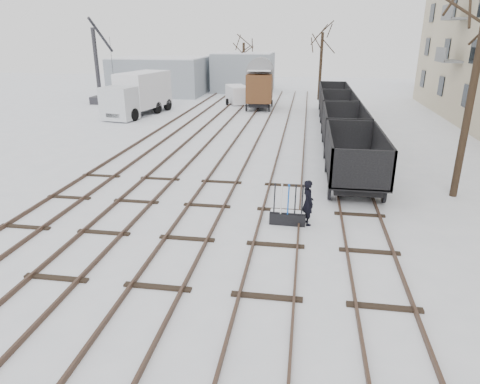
# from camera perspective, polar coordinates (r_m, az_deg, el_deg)

# --- Properties ---
(ground) EXTENTS (120.00, 120.00, 0.00)m
(ground) POSITION_cam_1_polar(r_m,az_deg,el_deg) (14.69, -7.07, -6.28)
(ground) COLOR white
(ground) RESTS_ON ground
(tracks) EXTENTS (13.90, 52.00, 0.16)m
(tracks) POSITION_cam_1_polar(r_m,az_deg,el_deg) (27.32, 0.66, 6.62)
(tracks) COLOR black
(tracks) RESTS_ON ground
(shed_left) EXTENTS (10.00, 8.00, 4.10)m
(shed_left) POSITION_cam_1_polar(r_m,az_deg,el_deg) (51.61, -10.50, 14.99)
(shed_left) COLOR gray
(shed_left) RESTS_ON ground
(shed_right) EXTENTS (7.00, 6.00, 4.50)m
(shed_right) POSITION_cam_1_polar(r_m,az_deg,el_deg) (53.35, 0.47, 15.69)
(shed_right) COLOR gray
(shed_right) RESTS_ON ground
(ground_frame) EXTENTS (1.31, 0.46, 1.49)m
(ground_frame) POSITION_cam_1_polar(r_m,az_deg,el_deg) (15.70, 6.37, -3.29)
(ground_frame) COLOR black
(ground_frame) RESTS_ON ground
(worker) EXTENTS (0.61, 0.73, 1.69)m
(worker) POSITION_cam_1_polar(r_m,az_deg,el_deg) (15.58, 9.04, -1.39)
(worker) COLOR black
(worker) RESTS_ON ground
(freight_wagon_a) EXTENTS (2.41, 6.04, 2.47)m
(freight_wagon_a) POSITION_cam_1_polar(r_m,az_deg,el_deg) (20.00, 14.89, 3.37)
(freight_wagon_a) COLOR black
(freight_wagon_a) RESTS_ON ground
(freight_wagon_b) EXTENTS (2.41, 6.04, 2.47)m
(freight_wagon_b) POSITION_cam_1_polar(r_m,az_deg,el_deg) (26.18, 13.63, 7.40)
(freight_wagon_b) COLOR black
(freight_wagon_b) RESTS_ON ground
(freight_wagon_c) EXTENTS (2.41, 6.04, 2.47)m
(freight_wagon_c) POSITION_cam_1_polar(r_m,az_deg,el_deg) (32.44, 12.85, 9.88)
(freight_wagon_c) COLOR black
(freight_wagon_c) RESTS_ON ground
(freight_wagon_d) EXTENTS (2.41, 6.04, 2.47)m
(freight_wagon_d) POSITION_cam_1_polar(r_m,az_deg,el_deg) (38.75, 12.31, 11.55)
(freight_wagon_d) COLOR black
(freight_wagon_d) RESTS_ON ground
(box_van_wagon) EXTENTS (2.72, 4.80, 3.57)m
(box_van_wagon) POSITION_cam_1_polar(r_m,az_deg,el_deg) (40.32, 2.67, 13.94)
(box_van_wagon) COLOR black
(box_van_wagon) RESTS_ON ground
(lorry) EXTENTS (3.52, 8.00, 3.50)m
(lorry) POSITION_cam_1_polar(r_m,az_deg,el_deg) (38.14, -13.41, 12.64)
(lorry) COLOR black
(lorry) RESTS_ON ground
(panel_van) EXTENTS (3.01, 4.26, 1.72)m
(panel_van) POSITION_cam_1_polar(r_m,az_deg,el_deg) (43.78, -0.36, 12.90)
(panel_van) COLOR silver
(panel_van) RESTS_ON ground
(crane) EXTENTS (1.61, 4.68, 8.06)m
(crane) POSITION_cam_1_polar(r_m,az_deg,el_deg) (45.77, -18.23, 13.80)
(crane) COLOR #2A2A2E
(crane) RESTS_ON ground
(tree_near) EXTENTS (0.30, 0.30, 7.61)m
(tree_near) POSITION_cam_1_polar(r_m,az_deg,el_deg) (19.68, 28.24, 9.96)
(tree_near) COLOR black
(tree_near) RESTS_ON ground
(tree_far_left) EXTENTS (0.30, 0.30, 5.61)m
(tree_far_left) POSITION_cam_1_polar(r_m,az_deg,el_deg) (52.87, 0.49, 16.26)
(tree_far_left) COLOR black
(tree_far_left) RESTS_ON ground
(tree_far_right) EXTENTS (0.30, 0.30, 6.72)m
(tree_far_right) POSITION_cam_1_polar(r_m,az_deg,el_deg) (46.88, 10.69, 16.09)
(tree_far_right) COLOR black
(tree_far_right) RESTS_ON ground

